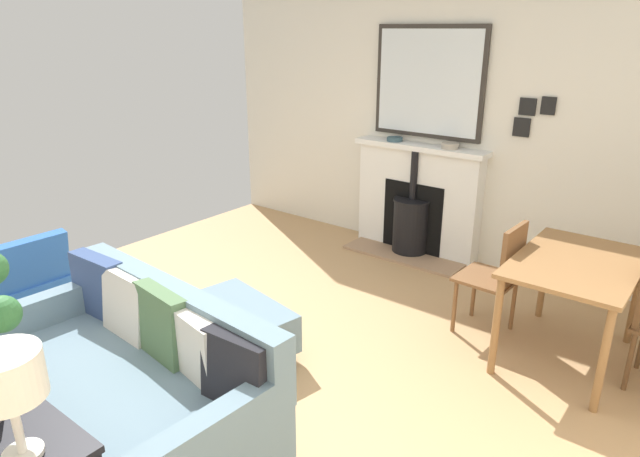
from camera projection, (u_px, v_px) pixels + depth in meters
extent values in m
cube|color=tan|center=(227.00, 382.00, 3.62)|extent=(5.85, 5.23, 0.01)
cube|color=silver|center=(445.00, 110.00, 5.29)|extent=(0.12, 5.23, 2.86)
cube|color=#9E7A5B|center=(402.00, 256.00, 5.55)|extent=(0.34, 1.22, 0.03)
cube|color=white|center=(418.00, 201.00, 5.57)|extent=(0.19, 1.29, 1.06)
cube|color=black|center=(413.00, 217.00, 5.57)|extent=(0.06, 0.65, 0.70)
cylinder|color=black|center=(411.00, 226.00, 5.57)|extent=(0.36, 0.36, 0.53)
cylinder|color=black|center=(412.00, 200.00, 5.48)|extent=(0.37, 0.37, 0.02)
cylinder|color=black|center=(414.00, 176.00, 5.39)|extent=(0.07, 0.07, 0.48)
cube|color=white|center=(420.00, 147.00, 5.37)|extent=(0.24, 1.37, 0.05)
cube|color=#2D2823|center=(429.00, 82.00, 5.23)|extent=(0.04, 1.12, 1.04)
cube|color=silver|center=(428.00, 82.00, 5.22)|extent=(0.01, 1.04, 0.96)
cylinder|color=#334C56|center=(395.00, 139.00, 5.51)|extent=(0.16, 0.16, 0.04)
torus|color=#334C56|center=(395.00, 138.00, 5.51)|extent=(0.16, 0.16, 0.01)
cylinder|color=#9E9384|center=(450.00, 146.00, 5.17)|extent=(0.16, 0.16, 0.05)
torus|color=#9E9384|center=(450.00, 143.00, 5.16)|extent=(0.16, 0.16, 0.01)
cylinder|color=#B2B2B7|center=(10.00, 408.00, 3.28)|extent=(0.04, 0.04, 0.10)
cylinder|color=#B2B2B7|center=(115.00, 359.00, 3.76)|extent=(0.04, 0.04, 0.10)
cube|color=slate|center=(123.00, 401.00, 2.98)|extent=(0.96, 1.81, 0.36)
cube|color=slate|center=(175.00, 316.00, 3.11)|extent=(0.25, 1.77, 0.38)
cube|color=slate|center=(48.00, 308.00, 3.40)|extent=(0.81, 0.17, 0.18)
cube|color=slate|center=(216.00, 429.00, 2.37)|extent=(0.81, 0.17, 0.18)
cube|color=#334775|center=(99.00, 287.00, 3.46)|extent=(0.13, 0.42, 0.41)
cube|color=beige|center=(128.00, 306.00, 3.24)|extent=(0.18, 0.40, 0.40)
cube|color=#4C6B47|center=(161.00, 325.00, 3.03)|extent=(0.18, 0.42, 0.41)
cube|color=beige|center=(197.00, 349.00, 2.84)|extent=(0.17, 0.38, 0.37)
cube|color=black|center=(236.00, 372.00, 2.64)|extent=(0.16, 0.38, 0.38)
cylinder|color=#B2B2B7|center=(185.00, 341.00, 4.00)|extent=(0.04, 0.04, 0.09)
cylinder|color=#B2B2B7|center=(234.00, 381.00, 3.54)|extent=(0.04, 0.04, 0.09)
cylinder|color=#B2B2B7|center=(238.00, 320.00, 4.27)|extent=(0.04, 0.04, 0.09)
cylinder|color=#B2B2B7|center=(289.00, 355.00, 3.82)|extent=(0.04, 0.04, 0.09)
cube|color=slate|center=(234.00, 325.00, 3.85)|extent=(0.70, 0.89, 0.27)
cube|color=brown|center=(39.00, 288.00, 4.49)|extent=(0.05, 0.05, 0.38)
cube|color=brown|center=(69.00, 305.00, 4.20)|extent=(0.05, 0.05, 0.38)
cube|color=#2D60B2|center=(15.00, 283.00, 4.09)|extent=(0.61, 0.58, 0.08)
cube|color=#2D60B2|center=(25.00, 264.00, 3.86)|extent=(0.60, 0.16, 0.37)
cube|color=brown|center=(56.00, 259.00, 4.29)|extent=(0.05, 0.53, 0.04)
cylinder|color=beige|center=(23.00, 453.00, 1.98)|extent=(0.14, 0.14, 0.02)
cylinder|color=beige|center=(17.00, 425.00, 1.94)|extent=(0.03, 0.03, 0.23)
cylinder|color=white|center=(6.00, 376.00, 1.87)|extent=(0.25, 0.25, 0.18)
sphere|color=#2D6633|center=(2.00, 314.00, 2.08)|extent=(0.14, 0.14, 0.14)
cylinder|color=olive|center=(544.00, 276.00, 4.31)|extent=(0.05, 0.05, 0.70)
cylinder|color=olive|center=(496.00, 327.00, 3.58)|extent=(0.05, 0.05, 0.70)
cylinder|color=olive|center=(636.00, 299.00, 3.94)|extent=(0.05, 0.05, 0.70)
cylinder|color=olive|center=(603.00, 361.00, 3.21)|extent=(0.05, 0.05, 0.70)
cube|color=olive|center=(578.00, 263.00, 3.64)|extent=(1.09, 0.74, 0.03)
cylinder|color=brown|center=(474.00, 292.00, 4.36)|extent=(0.03, 0.03, 0.43)
cylinder|color=brown|center=(454.00, 306.00, 4.13)|extent=(0.03, 0.03, 0.43)
cylinder|color=brown|center=(513.00, 304.00, 4.17)|extent=(0.03, 0.03, 0.43)
cylinder|color=brown|center=(495.00, 320.00, 3.94)|extent=(0.03, 0.03, 0.43)
cube|color=brown|center=(487.00, 278.00, 4.07)|extent=(0.42, 0.42, 0.02)
cube|color=brown|center=(513.00, 255.00, 3.89)|extent=(0.36, 0.05, 0.43)
cylinder|color=brown|center=(629.00, 361.00, 3.46)|extent=(0.03, 0.03, 0.42)
cube|color=black|center=(528.00, 107.00, 4.74)|extent=(0.02, 0.14, 0.15)
cube|color=black|center=(548.00, 106.00, 4.63)|extent=(0.02, 0.12, 0.15)
cube|color=black|center=(522.00, 127.00, 4.82)|extent=(0.02, 0.14, 0.16)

